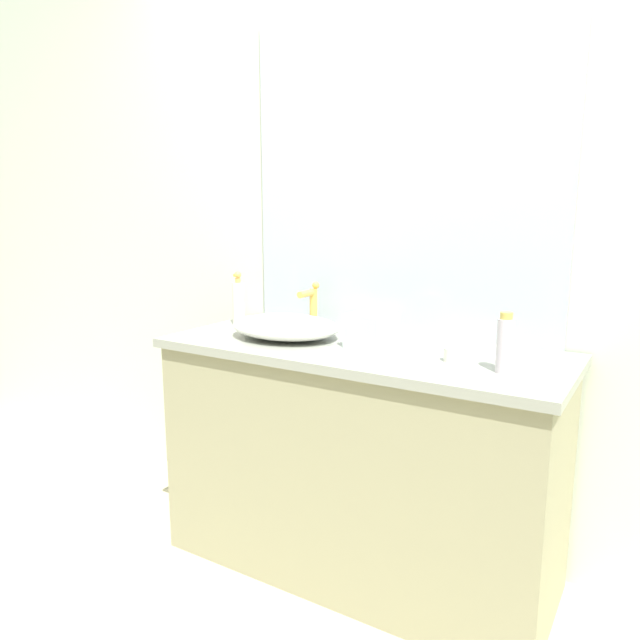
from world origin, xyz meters
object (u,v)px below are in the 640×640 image
tissue_box (371,328)px  candle_jar (453,355)px  soap_dispenser (238,302)px  sink_basin (286,327)px  lotion_bottle (505,344)px

tissue_box → candle_jar: size_ratio=2.80×
soap_dispenser → candle_jar: bearing=-7.1°
soap_dispenser → candle_jar: soap_dispenser is taller
sink_basin → tissue_box: size_ratio=2.61×
soap_dispenser → tissue_box: bearing=-7.1°
sink_basin → candle_jar: (0.64, -0.02, -0.02)m
tissue_box → soap_dispenser: bearing=172.9°
sink_basin → soap_dispenser: bearing=161.4°
soap_dispenser → lotion_bottle: bearing=-8.4°
lotion_bottle → soap_dispenser: bearing=171.6°
sink_basin → tissue_box: (0.34, 0.02, 0.03)m
tissue_box → lotion_bottle: bearing=-10.1°
sink_basin → soap_dispenser: soap_dispenser is taller
lotion_bottle → sink_basin: bearing=175.7°
sink_basin → soap_dispenser: (-0.30, 0.10, 0.05)m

